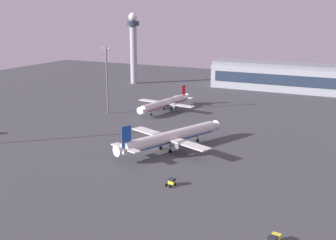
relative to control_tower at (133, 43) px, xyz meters
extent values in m
plane|color=#424449|center=(78.17, -118.08, -26.21)|extent=(416.00, 416.00, 0.00)
cylinder|color=#A8A8B2|center=(0.00, 0.00, -7.45)|extent=(4.40, 4.40, 37.52)
cylinder|color=#2D3847|center=(0.00, 0.00, 12.81)|extent=(8.00, 8.00, 3.00)
sphere|color=silver|center=(0.00, 0.00, 16.83)|extent=(5.60, 5.60, 5.60)
cylinder|color=silver|center=(84.49, -116.62, -21.52)|extent=(19.10, 39.91, 4.35)
cone|color=silver|center=(92.52, -96.19, -21.52)|extent=(4.85, 4.06, 4.13)
cone|color=silver|center=(76.37, -137.27, -21.52)|extent=(4.81, 4.41, 3.91)
cube|color=silver|center=(84.07, -117.69, -21.75)|extent=(35.73, 17.64, 0.40)
cube|color=silver|center=(77.17, -135.25, -21.30)|extent=(12.71, 7.16, 0.40)
cube|color=#19479E|center=(77.30, -134.93, -17.81)|extent=(1.66, 3.53, 7.43)
cylinder|color=slate|center=(78.22, -115.38, -22.55)|extent=(3.85, 4.75, 2.52)
cylinder|color=slate|center=(89.93, -119.99, -22.55)|extent=(3.85, 4.75, 2.52)
cube|color=#19479E|center=(84.49, -116.62, -22.72)|extent=(17.49, 36.68, 0.41)
cylinder|color=#333338|center=(89.31, -104.36, -23.55)|extent=(0.32, 0.32, 4.06)
cylinder|color=black|center=(89.31, -104.36, -25.58)|extent=(0.89, 1.34, 1.26)
cylinder|color=#333338|center=(81.10, -118.36, -23.55)|extent=(0.32, 0.32, 4.06)
cylinder|color=black|center=(81.10, -118.36, -25.58)|extent=(0.89, 1.34, 1.26)
cylinder|color=#333338|center=(85.79, -120.20, -23.55)|extent=(0.32, 0.32, 4.06)
cylinder|color=black|center=(85.79, -120.20, -25.58)|extent=(0.89, 1.34, 1.26)
cylinder|color=silver|center=(55.33, -64.03, -22.25)|extent=(8.60, 34.94, 3.67)
cone|color=silver|center=(52.68, -82.39, -22.25)|extent=(3.78, 2.79, 3.49)
cone|color=silver|center=(58.00, -45.49, -22.25)|extent=(3.66, 3.15, 3.30)
cube|color=silver|center=(55.47, -63.08, -22.45)|extent=(31.14, 8.24, 0.34)
cube|color=silver|center=(57.74, -47.30, -22.06)|extent=(10.85, 3.81, 0.34)
cube|color=red|center=(57.70, -47.59, -19.11)|extent=(0.73, 3.10, 6.28)
cylinder|color=slate|center=(60.72, -63.83, -23.12)|extent=(2.60, 3.74, 2.12)
cylinder|color=slate|center=(50.21, -62.32, -23.12)|extent=(2.60, 3.74, 2.12)
cube|color=red|center=(55.33, -64.03, -23.26)|extent=(7.84, 32.13, 0.35)
cylinder|color=#333338|center=(53.74, -75.04, -23.97)|extent=(0.27, 0.27, 3.43)
cylinder|color=black|center=(53.74, -75.04, -25.68)|extent=(0.53, 1.11, 1.06)
cylinder|color=#333338|center=(57.78, -61.95, -23.97)|extent=(0.27, 0.27, 3.43)
cylinder|color=black|center=(57.78, -61.95, -25.68)|extent=(0.53, 1.11, 1.06)
cylinder|color=#333338|center=(53.57, -61.34, -23.97)|extent=(0.27, 0.27, 3.43)
cylinder|color=black|center=(53.57, -61.34, -25.68)|extent=(0.53, 1.11, 1.06)
cube|color=yellow|center=(98.94, -145.75, -25.31)|extent=(2.05, 1.89, 0.90)
cube|color=#1E232D|center=(98.94, -145.75, -24.51)|extent=(1.88, 1.68, 0.70)
cylinder|color=black|center=(98.24, -145.40, -25.76)|extent=(0.45, 0.94, 0.90)
cylinder|color=black|center=(99.72, -145.67, -25.76)|extent=(0.45, 0.94, 0.90)
cylinder|color=black|center=(97.88, -147.42, -25.76)|extent=(0.45, 0.94, 0.90)
cylinder|color=black|center=(99.35, -147.68, -25.76)|extent=(0.45, 0.94, 0.90)
cube|color=#1E232D|center=(132.28, -166.24, -24.31)|extent=(2.03, 2.04, 0.70)
cube|color=yellow|center=(132.49, -164.36, -25.06)|extent=(2.17, 2.60, 1.40)
cylinder|color=black|center=(131.70, -163.77, -25.76)|extent=(0.40, 0.93, 0.90)
cylinder|color=slate|center=(33.23, -80.18, -10.61)|extent=(0.70, 0.70, 31.21)
cube|color=slate|center=(33.23, -80.18, 4.39)|extent=(4.80, 0.40, 0.40)
sphere|color=#F9EAB2|center=(31.43, -80.18, 4.39)|extent=(0.90, 0.90, 0.90)
sphere|color=#F9EAB2|center=(35.03, -80.18, 4.39)|extent=(0.90, 0.90, 0.90)
camera|label=1|loc=(149.77, -250.68, 22.41)|focal=47.27mm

